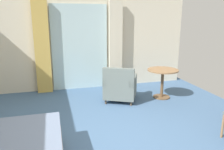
# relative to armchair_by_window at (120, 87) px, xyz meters

# --- Properties ---
(ground) EXTENTS (6.36, 6.75, 0.10)m
(ground) POSITION_rel_armchair_by_window_xyz_m (-0.73, -1.80, -0.39)
(ground) COLOR #426084
(wall_back) EXTENTS (5.96, 0.12, 2.56)m
(wall_back) POSITION_rel_armchair_by_window_xyz_m (-0.73, 1.31, 0.94)
(wall_back) COLOR beige
(wall_back) RESTS_ON ground
(balcony_glass_door) EXTENTS (1.48, 0.02, 2.25)m
(balcony_glass_door) POSITION_rel_armchair_by_window_xyz_m (-0.75, 1.23, 0.78)
(balcony_glass_door) COLOR silver
(balcony_glass_door) RESTS_ON ground
(curtain_panel_left) EXTENTS (0.38, 0.10, 2.36)m
(curtain_panel_left) POSITION_rel_armchair_by_window_xyz_m (-1.71, 1.13, 0.84)
(curtain_panel_left) COLOR tan
(curtain_panel_left) RESTS_ON ground
(curtain_panel_right) EXTENTS (0.36, 0.10, 2.36)m
(curtain_panel_right) POSITION_rel_armchair_by_window_xyz_m (0.21, 1.13, 0.84)
(curtain_panel_right) COLOR beige
(curtain_panel_right) RESTS_ON ground
(armchair_by_window) EXTENTS (0.94, 0.95, 0.84)m
(armchair_by_window) POSITION_rel_armchair_by_window_xyz_m (0.00, 0.00, 0.00)
(armchair_by_window) COLOR slate
(armchair_by_window) RESTS_ON ground
(round_cafe_table) EXTENTS (0.74, 0.74, 0.70)m
(round_cafe_table) POSITION_rel_armchair_by_window_xyz_m (1.05, -0.04, 0.18)
(round_cafe_table) COLOR olive
(round_cafe_table) RESTS_ON ground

